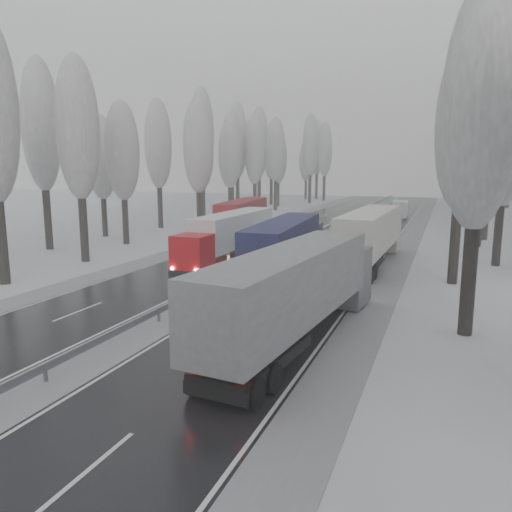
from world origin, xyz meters
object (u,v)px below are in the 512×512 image
Objects in this scene: truck_grey_tarp at (300,287)px; truck_cream_box at (372,233)px; truck_red_white at (229,234)px; truck_red_red at (240,217)px; truck_blue_box at (287,244)px; box_truck_distant at (400,209)px.

truck_cream_box is (0.46, 20.03, 0.05)m from truck_grey_tarp.
truck_red_white is 0.95× the size of truck_red_red.
truck_blue_box is 8.81m from truck_cream_box.
truck_red_white is (-11.69, -2.92, -0.27)m from truck_cream_box.
truck_grey_tarp is at bearing -74.35° from truck_blue_box.
truck_cream_box is at bearing 50.31° from truck_blue_box.
truck_grey_tarp is 0.98× the size of truck_cream_box.
truck_cream_box is 1.06× the size of truck_red_red.
truck_cream_box reaches higher than truck_grey_tarp.
truck_cream_box is at bearing -90.37° from box_truck_distant.
truck_grey_tarp is 20.04m from truck_cream_box.
truck_cream_box reaches higher than box_truck_distant.
truck_grey_tarp is 33.72m from truck_red_red.
truck_blue_box is 7.83m from truck_red_white.
truck_grey_tarp is 13.67m from truck_blue_box.
box_truck_distant is at bearing 57.55° from truck_red_red.
truck_red_white is 13.51m from truck_red_red.
truck_cream_box is at bearing -38.93° from truck_red_red.
truck_grey_tarp is 1.04× the size of truck_red_red.
truck_grey_tarp reaches higher than truck_red_red.
truck_grey_tarp reaches higher than truck_blue_box.
truck_red_red is at bearing 123.23° from truck_grey_tarp.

